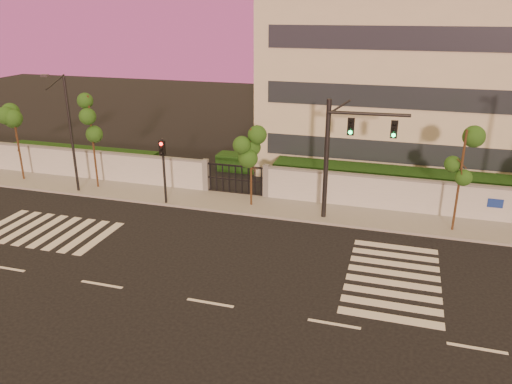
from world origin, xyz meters
TOP-DOWN VIEW (x-y plane):
  - ground at (0.00, 0.00)m, footprint 120.00×120.00m
  - sidewalk at (0.00, 10.50)m, footprint 60.00×3.00m
  - perimeter_wall at (0.10, 12.00)m, footprint 60.00×0.36m
  - hedge_row at (1.17, 14.74)m, footprint 41.00×4.25m
  - institutional_building at (9.00, 21.99)m, footprint 24.40×12.40m
  - road_markings at (-1.58, 3.76)m, footprint 57.00×7.62m
  - street_tree_b at (-17.85, 10.51)m, footprint 1.59×1.26m
  - street_tree_c at (-12.04, 10.58)m, footprint 1.57×1.25m
  - street_tree_d at (-1.45, 10.41)m, footprint 1.47×1.17m
  - street_tree_e at (9.83, 10.04)m, footprint 1.54×1.22m
  - traffic_signal_main at (3.82, 9.81)m, footprint 4.27×0.48m
  - traffic_signal_secondary at (-6.49, 9.20)m, footprint 0.32×0.32m
  - streetlight_west at (-12.87, 9.42)m, footprint 0.46×1.85m

SIDE VIEW (x-z plane):
  - ground at x=0.00m, z-range 0.00..0.00m
  - road_markings at x=-1.58m, z-range 0.00..0.02m
  - sidewalk at x=0.00m, z-range 0.00..0.15m
  - hedge_row at x=1.17m, z-range -0.08..1.72m
  - perimeter_wall at x=0.10m, z-range -0.03..2.17m
  - traffic_signal_secondary at x=-6.49m, z-range 0.55..4.65m
  - street_tree_d at x=-1.45m, z-range 1.13..5.90m
  - street_tree_b at x=-17.85m, z-range 1.18..6.17m
  - street_tree_e at x=9.83m, z-range 1.30..6.85m
  - streetlight_west at x=-12.87m, z-range 0.31..7.98m
  - traffic_signal_main at x=3.82m, z-range 0.89..7.64m
  - street_tree_c at x=-12.04m, z-range 1.44..7.55m
  - institutional_building at x=9.00m, z-range 0.03..12.28m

